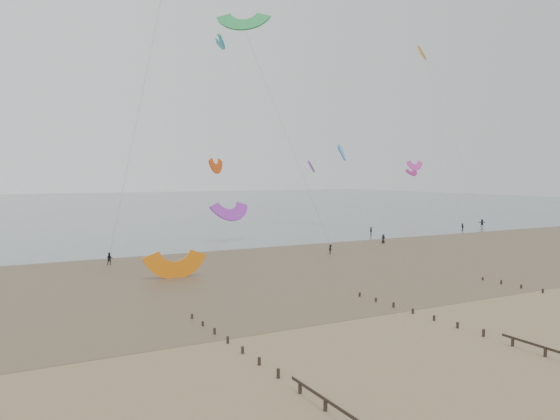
# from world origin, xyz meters

# --- Properties ---
(ground) EXTENTS (500.00, 500.00, 0.00)m
(ground) POSITION_xyz_m (0.00, 0.00, 0.00)
(ground) COLOR brown
(ground) RESTS_ON ground
(sea_and_shore) EXTENTS (500.00, 665.00, 0.03)m
(sea_and_shore) POSITION_xyz_m (-4.08, 34.40, 0.01)
(sea_and_shore) COLOR #475654
(sea_and_shore) RESTS_ON ground
(kitesurfers) EXTENTS (129.14, 21.24, 1.83)m
(kitesurfers) POSITION_xyz_m (35.15, 51.28, 0.86)
(kitesurfers) COLOR black
(kitesurfers) RESTS_ON ground
(grounded_kite) EXTENTS (6.67, 5.32, 3.54)m
(grounded_kite) POSITION_xyz_m (-9.49, 30.81, 0.00)
(grounded_kite) COLOR orange
(grounded_kite) RESTS_ON ground
(kites_airborne) EXTENTS (229.58, 126.04, 42.10)m
(kites_airborne) POSITION_xyz_m (-15.60, 93.19, 20.08)
(kites_airborne) COLOR #00848F
(kites_airborne) RESTS_ON ground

